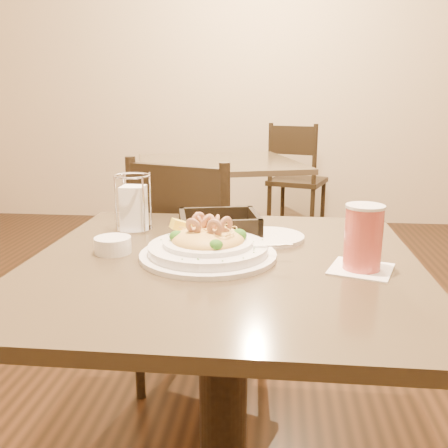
# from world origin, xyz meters

# --- Properties ---
(main_table) EXTENTS (0.90, 0.90, 0.76)m
(main_table) POSITION_xyz_m (0.00, 0.00, 0.52)
(main_table) COLOR black
(main_table) RESTS_ON ground
(background_table) EXTENTS (1.12, 1.12, 0.76)m
(background_table) POSITION_xyz_m (-0.22, 1.83, 0.52)
(background_table) COLOR black
(background_table) RESTS_ON ground
(dining_chair_near) EXTENTS (0.54, 0.54, 0.93)m
(dining_chair_near) POSITION_xyz_m (-0.17, 0.63, 0.50)
(dining_chair_near) COLOR black
(dining_chair_near) RESTS_ON ground
(dining_chair_far) EXTENTS (0.53, 0.53, 0.93)m
(dining_chair_far) POSITION_xyz_m (0.28, 2.98, 0.50)
(dining_chair_far) COLOR black
(dining_chair_far) RESTS_ON ground
(pasta_bowl) EXTENTS (0.36, 0.32, 0.10)m
(pasta_bowl) POSITION_xyz_m (-0.04, 0.01, 0.79)
(pasta_bowl) COLOR white
(pasta_bowl) RESTS_ON main_table
(drink_glass) EXTENTS (0.16, 0.16, 0.14)m
(drink_glass) POSITION_xyz_m (0.31, -0.04, 0.83)
(drink_glass) COLOR white
(drink_glass) RESTS_ON main_table
(bread_basket) EXTENTS (0.25, 0.22, 0.06)m
(bread_basket) POSITION_xyz_m (-0.03, 0.22, 0.78)
(bread_basket) COLOR black
(bread_basket) RESTS_ON main_table
(napkin_caddy) EXTENTS (0.10, 0.10, 0.16)m
(napkin_caddy) POSITION_xyz_m (-0.28, 0.24, 0.83)
(napkin_caddy) COLOR silver
(napkin_caddy) RESTS_ON main_table
(side_plate) EXTENTS (0.21, 0.21, 0.01)m
(side_plate) POSITION_xyz_m (0.10, 0.18, 0.77)
(side_plate) COLOR white
(side_plate) RESTS_ON main_table
(butter_ramekin) EXTENTS (0.09, 0.09, 0.04)m
(butter_ramekin) POSITION_xyz_m (-0.27, 0.02, 0.78)
(butter_ramekin) COLOR white
(butter_ramekin) RESTS_ON main_table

